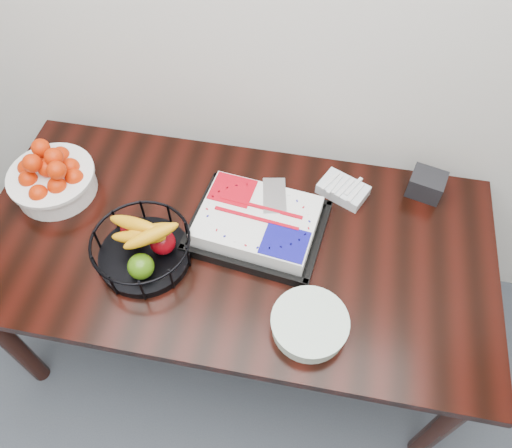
% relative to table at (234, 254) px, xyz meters
% --- Properties ---
extents(table, '(1.80, 0.90, 0.75)m').
position_rel_table_xyz_m(table, '(0.00, 0.00, 0.00)').
color(table, black).
rests_on(table, ground).
extents(cake_tray, '(0.49, 0.41, 0.09)m').
position_rel_table_xyz_m(cake_tray, '(0.08, 0.06, 0.13)').
color(cake_tray, black).
rests_on(cake_tray, table).
extents(tangerine_bowl, '(0.31, 0.31, 0.20)m').
position_rel_table_xyz_m(tangerine_bowl, '(-0.69, 0.10, 0.17)').
color(tangerine_bowl, white).
rests_on(tangerine_bowl, table).
extents(fruit_basket, '(0.33, 0.33, 0.17)m').
position_rel_table_xyz_m(fruit_basket, '(-0.28, -0.13, 0.16)').
color(fruit_basket, black).
rests_on(fruit_basket, table).
extents(plate_stack, '(0.24, 0.24, 0.06)m').
position_rel_table_xyz_m(plate_stack, '(0.30, -0.27, 0.12)').
color(plate_stack, white).
rests_on(plate_stack, table).
extents(fork_bag, '(0.20, 0.17, 0.05)m').
position_rel_table_xyz_m(fork_bag, '(0.35, 0.29, 0.11)').
color(fork_bag, silver).
rests_on(fork_bag, table).
extents(napkin_box, '(0.14, 0.13, 0.09)m').
position_rel_table_xyz_m(napkin_box, '(0.65, 0.35, 0.13)').
color(napkin_box, black).
rests_on(napkin_box, table).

